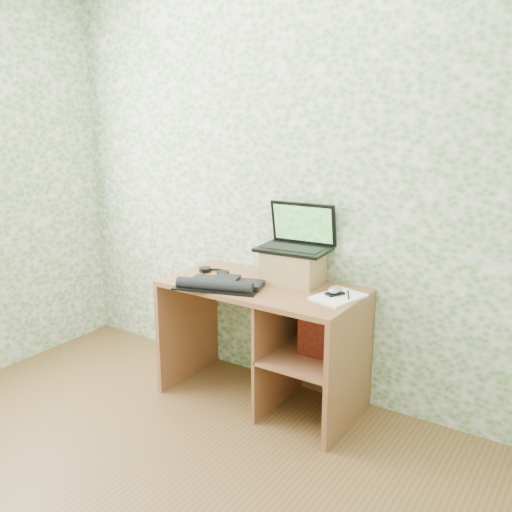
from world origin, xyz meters
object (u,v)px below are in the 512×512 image
Objects in this scene: laptop at (297,239)px; keyboard at (221,284)px; desk at (275,328)px; riser at (293,267)px; notepad at (338,297)px.

laptop reaches higher than keyboard.
laptop is at bearing 72.42° from desk.
keyboard is (-0.29, -0.37, -0.24)m from laptop.
riser is at bearing -95.10° from laptop.
notepad is at bearing -17.58° from riser.
laptop is 0.87× the size of keyboard.
riser is 0.17m from laptop.
riser reaches higher than notepad.
laptop reaches higher than desk.
desk is 3.66× the size of riser.
riser is 1.14× the size of notepad.
laptop is at bearing 169.79° from notepad.
desk is 0.44m from keyboard.
desk is 0.39m from riser.
desk is 4.16× the size of notepad.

